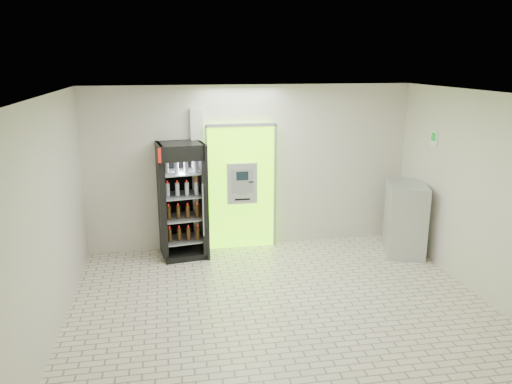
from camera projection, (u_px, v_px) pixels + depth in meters
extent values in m
plane|color=beige|center=(280.00, 304.00, 7.22)|extent=(6.00, 6.00, 0.00)
plane|color=beige|center=(251.00, 167.00, 9.21)|extent=(6.00, 0.00, 6.00)
plane|color=beige|center=(345.00, 283.00, 4.45)|extent=(6.00, 0.00, 6.00)
plane|color=beige|center=(51.00, 217.00, 6.32)|extent=(0.00, 5.00, 5.00)
plane|color=beige|center=(480.00, 195.00, 7.35)|extent=(0.00, 5.00, 5.00)
plane|color=white|center=(283.00, 94.00, 6.44)|extent=(6.00, 6.00, 0.00)
cube|color=#7FFF08|center=(241.00, 187.00, 9.20)|extent=(1.20, 0.12, 2.30)
cube|color=gray|center=(241.00, 125.00, 8.83)|extent=(1.28, 0.04, 0.06)
cube|color=gray|center=(207.00, 189.00, 9.02)|extent=(0.04, 0.04, 2.30)
cube|color=gray|center=(275.00, 186.00, 9.24)|extent=(0.04, 0.04, 2.30)
cube|color=black|center=(247.00, 221.00, 9.33)|extent=(0.62, 0.01, 0.67)
cube|color=black|center=(222.00, 143.00, 8.87)|extent=(0.22, 0.01, 0.18)
cube|color=#B0B3B8|center=(242.00, 183.00, 9.07)|extent=(0.55, 0.12, 0.75)
cube|color=black|center=(242.00, 176.00, 8.97)|extent=(0.22, 0.01, 0.16)
cube|color=gray|center=(242.00, 191.00, 9.04)|extent=(0.16, 0.01, 0.12)
cube|color=black|center=(251.00, 182.00, 9.02)|extent=(0.09, 0.01, 0.02)
cube|color=black|center=(243.00, 199.00, 9.08)|extent=(0.28, 0.01, 0.03)
cube|color=silver|center=(198.00, 181.00, 9.04)|extent=(0.22, 0.10, 2.60)
cube|color=#193FB2|center=(198.00, 162.00, 8.90)|extent=(0.09, 0.01, 0.06)
cube|color=red|center=(198.00, 169.00, 8.93)|extent=(0.09, 0.01, 0.06)
cube|color=yellow|center=(198.00, 176.00, 8.97)|extent=(0.09, 0.01, 0.06)
cube|color=orange|center=(199.00, 183.00, 9.00)|extent=(0.09, 0.01, 0.06)
cube|color=red|center=(199.00, 190.00, 9.03)|extent=(0.09, 0.01, 0.06)
cube|color=black|center=(182.00, 201.00, 8.77)|extent=(0.87, 0.81, 2.05)
cube|color=black|center=(182.00, 196.00, 9.07)|extent=(0.77, 0.17, 2.05)
cube|color=#A81108|center=(181.00, 154.00, 8.21)|extent=(0.75, 0.12, 0.25)
cube|color=white|center=(181.00, 154.00, 8.21)|extent=(0.43, 0.07, 0.07)
cube|color=black|center=(184.00, 252.00, 9.02)|extent=(0.87, 0.81, 0.10)
cylinder|color=gray|center=(203.00, 210.00, 8.50)|extent=(0.03, 0.03, 0.92)
cube|color=gray|center=(184.00, 239.00, 8.95)|extent=(0.73, 0.69, 0.02)
cube|color=gray|center=(183.00, 217.00, 8.85)|extent=(0.73, 0.69, 0.02)
cube|color=gray|center=(182.00, 195.00, 8.74)|extent=(0.73, 0.69, 0.02)
cube|color=gray|center=(181.00, 172.00, 8.64)|extent=(0.73, 0.69, 0.02)
cube|color=#B0B3B8|center=(405.00, 218.00, 9.00)|extent=(0.92, 1.13, 1.30)
cube|color=gray|center=(388.00, 216.00, 8.93)|extent=(0.30, 0.91, 0.01)
cube|color=white|center=(434.00, 139.00, 8.52)|extent=(0.02, 0.22, 0.26)
cube|color=#0C8C26|center=(433.00, 137.00, 8.51)|extent=(0.00, 0.14, 0.14)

